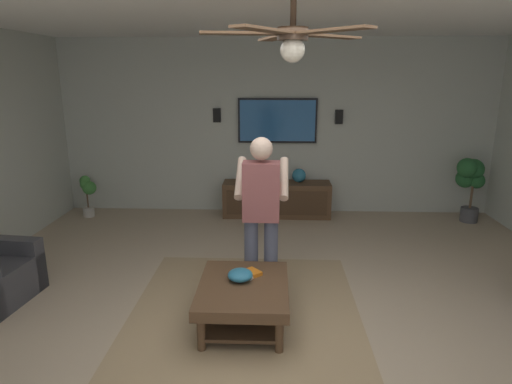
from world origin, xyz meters
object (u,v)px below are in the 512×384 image
(book, at_px, (248,274))
(vase_round, at_px, (299,175))
(potted_plant_short, at_px, (88,191))
(remote_white, at_px, (245,277))
(wall_speaker_left, at_px, (339,117))
(coffee_table, at_px, (243,295))
(ceiling_fan, at_px, (291,38))
(wall_speaker_right, at_px, (217,115))
(tv, at_px, (277,121))
(media_console, at_px, (277,199))
(potted_plant_tall, at_px, (470,179))
(person_standing, at_px, (261,208))
(bowl, at_px, (240,275))

(book, bearing_deg, vase_round, -142.99)
(potted_plant_short, xyz_separation_m, remote_white, (-2.96, -2.70, 0.00))
(wall_speaker_left, bearing_deg, coffee_table, 159.78)
(book, relative_size, ceiling_fan, 0.19)
(wall_speaker_left, xyz_separation_m, wall_speaker_right, (0.00, 1.93, 0.02))
(tv, xyz_separation_m, potted_plant_short, (-0.38, 3.01, -1.09))
(media_console, height_order, vase_round, vase_round)
(potted_plant_short, bearing_deg, ceiling_fan, -140.10)
(tv, relative_size, potted_plant_tall, 1.25)
(tv, xyz_separation_m, book, (-3.29, 0.28, -1.08))
(tv, bearing_deg, wall_speaker_left, 90.78)
(coffee_table, relative_size, potted_plant_short, 1.52)
(person_standing, relative_size, wall_speaker_left, 7.45)
(book, xyz_separation_m, wall_speaker_right, (3.30, 0.68, 1.16))
(ceiling_fan, bearing_deg, remote_white, 26.92)
(coffee_table, bearing_deg, person_standing, -13.57)
(coffee_table, distance_m, vase_round, 3.34)
(media_console, height_order, bowl, media_console)
(coffee_table, height_order, potted_plant_short, potted_plant_short)
(wall_speaker_right, height_order, ceiling_fan, ceiling_fan)
(tv, distance_m, potted_plant_short, 3.22)
(coffee_table, distance_m, book, 0.21)
(tv, height_order, vase_round, tv)
(tv, distance_m, bowl, 3.56)
(remote_white, xyz_separation_m, wall_speaker_left, (3.35, -1.27, 1.15))
(person_standing, height_order, wall_speaker_left, wall_speaker_left)
(potted_plant_short, xyz_separation_m, ceiling_fan, (-3.66, -3.06, 2.03))
(person_standing, bearing_deg, book, 166.49)
(book, bearing_deg, tv, -136.32)
(book, bearing_deg, potted_plant_tall, -179.31)
(vase_round, bearing_deg, bowl, 167.67)
(potted_plant_short, distance_m, ceiling_fan, 5.18)
(book, distance_m, ceiling_fan, 2.18)
(coffee_table, relative_size, vase_round, 4.55)
(potted_plant_short, xyz_separation_m, vase_round, (0.17, -3.36, 0.25))
(potted_plant_tall, distance_m, potted_plant_short, 5.95)
(book, height_order, wall_speaker_left, wall_speaker_left)
(wall_speaker_right, bearing_deg, vase_round, -99.51)
(vase_round, bearing_deg, remote_white, 168.21)
(person_standing, height_order, remote_white, person_standing)
(potted_plant_tall, height_order, wall_speaker_right, wall_speaker_right)
(potted_plant_tall, bearing_deg, ceiling_fan, 141.77)
(media_console, height_order, person_standing, person_standing)
(potted_plant_short, bearing_deg, remote_white, -137.56)
(potted_plant_short, distance_m, book, 3.99)
(ceiling_fan, bearing_deg, book, 23.87)
(person_standing, xyz_separation_m, vase_round, (2.67, -0.52, -0.27))
(coffee_table, distance_m, media_console, 3.23)
(tv, distance_m, ceiling_fan, 4.15)
(media_console, height_order, potted_plant_tall, potted_plant_tall)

